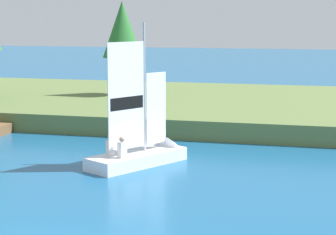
# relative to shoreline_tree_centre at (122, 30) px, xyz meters

# --- Properties ---
(shore_bank) EXTENTS (80.00, 15.85, 0.88)m
(shore_bank) POSITION_rel_shoreline_tree_centre_xyz_m (5.34, -0.08, -4.14)
(shore_bank) COLOR #5B703D
(shore_bank) RESTS_ON ground
(shoreline_tree_centre) EXTENTS (2.22, 2.22, 5.32)m
(shoreline_tree_centre) POSITION_rel_shoreline_tree_centre_xyz_m (0.00, 0.00, 0.00)
(shoreline_tree_centre) COLOR brown
(shoreline_tree_centre) RESTS_ON shore_bank
(sailboat) EXTENTS (3.24, 4.39, 5.43)m
(sailboat) POSITION_rel_shoreline_tree_centre_xyz_m (5.17, -12.27, -4.17)
(sailboat) COLOR white
(sailboat) RESTS_ON ground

